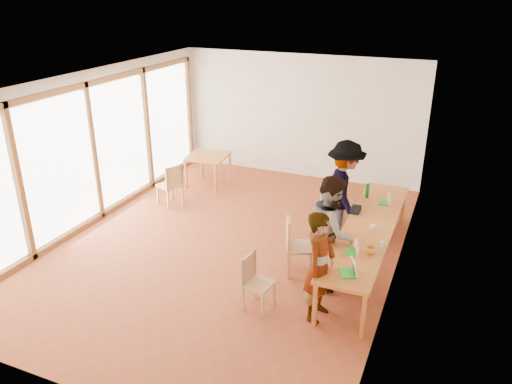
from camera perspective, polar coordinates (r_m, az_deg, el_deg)
ground at (r=9.40m, az=-3.07°, el=-5.92°), size 8.00×8.00×0.00m
wall_back at (r=12.34m, az=4.98°, el=8.57°), size 6.00×0.10×3.00m
wall_front at (r=5.83m, az=-21.03°, el=-9.96°), size 6.00×0.10×3.00m
wall_right at (r=8.00m, az=16.42°, el=-0.26°), size 0.10×8.00×3.00m
window_wall at (r=10.37m, az=-18.19°, el=4.76°), size 0.10×8.00×3.00m
ceiling at (r=8.38m, az=-3.51°, el=12.52°), size 6.00×8.00×0.04m
communal_table at (r=8.60m, az=12.75°, el=-4.09°), size 0.80×4.00×0.75m
side_table at (r=11.90m, az=-5.53°, el=3.85°), size 0.90×0.90×0.75m
chair_near at (r=7.46m, az=-0.31°, el=-9.53°), size 0.45×0.45×0.45m
chair_mid at (r=8.26m, az=4.42°, el=-5.46°), size 0.60×0.60×0.53m
chair_far at (r=10.08m, az=8.14°, el=-0.69°), size 0.43×0.43×0.46m
chair_empty at (r=9.86m, az=8.52°, el=-1.02°), size 0.47×0.47×0.49m
chair_spare at (r=10.86m, az=-9.58°, el=1.26°), size 0.58×0.58×0.51m
person_near at (r=7.13m, az=7.31°, el=-8.44°), size 0.48×0.65×1.66m
person_mid at (r=7.94m, az=8.65°, el=-4.38°), size 0.86×1.01×1.83m
person_far at (r=9.41m, az=10.08°, el=0.20°), size 1.13×1.41×1.90m
laptop_near at (r=7.15m, az=10.75°, el=-8.75°), size 0.32×0.33×0.23m
laptop_mid at (r=7.68m, az=11.12°, el=-6.49°), size 0.23×0.26×0.20m
laptop_far at (r=9.48m, az=14.71°, el=-1.00°), size 0.20×0.24×0.20m
yellow_mug at (r=7.71m, az=12.94°, el=-6.55°), size 0.15×0.15×0.11m
green_bottle at (r=9.63m, az=12.62°, el=0.13°), size 0.07×0.07×0.28m
clear_glass at (r=7.96m, az=14.22°, el=-5.79°), size 0.07×0.07×0.09m
condiment_cup at (r=8.49m, az=13.19°, el=-3.91°), size 0.08×0.08×0.06m
pink_phone at (r=8.95m, az=12.59°, el=-2.57°), size 0.05×0.10×0.01m
black_pouch at (r=9.02m, az=11.31°, el=-1.99°), size 0.16×0.26×0.09m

